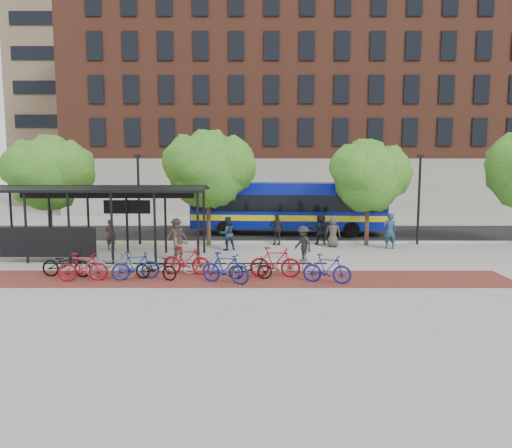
{
  "coord_description": "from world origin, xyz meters",
  "views": [
    {
      "loc": [
        -0.27,
        -24.8,
        4.71
      ],
      "look_at": [
        -0.3,
        0.17,
        1.6
      ],
      "focal_mm": 35.0,
      "sensor_mm": 36.0,
      "label": 1
    }
  ],
  "objects_px": {
    "bike_0": "(67,264)",
    "pedestrian_7": "(390,231)",
    "bike_2": "(110,265)",
    "bike_11": "(327,269)",
    "tree_a": "(50,170)",
    "lamp_post_left": "(139,197)",
    "bike_5": "(186,260)",
    "bus_shelter": "(96,197)",
    "pedestrian_6": "(333,232)",
    "bike_1": "(83,267)",
    "pedestrian_5": "(321,229)",
    "pedestrian_1": "(111,235)",
    "pedestrian_2": "(227,233)",
    "pedestrian_4": "(277,229)",
    "lamp_post_right": "(419,197)",
    "bike_4": "(156,268)",
    "bike_7": "(225,268)",
    "pedestrian_8": "(180,245)",
    "pedestrian_9": "(303,244)",
    "pedestrian_3": "(176,235)",
    "bus": "(288,205)",
    "bike_9": "(275,262)",
    "bike_10": "(295,263)",
    "bike_3": "(136,266)",
    "bike_8": "(250,268)",
    "tree_c": "(370,174)",
    "tree_b": "(210,167)",
    "bike_6": "(205,262)"
  },
  "relations": [
    {
      "from": "bike_1",
      "to": "pedestrian_3",
      "type": "height_order",
      "value": "pedestrian_3"
    },
    {
      "from": "pedestrian_8",
      "to": "pedestrian_9",
      "type": "distance_m",
      "value": 5.82
    },
    {
      "from": "bike_0",
      "to": "pedestrian_4",
      "type": "bearing_deg",
      "value": -43.01
    },
    {
      "from": "bus",
      "to": "bike_11",
      "type": "bearing_deg",
      "value": -82.51
    },
    {
      "from": "bus_shelter",
      "to": "bike_3",
      "type": "relative_size",
      "value": 5.6
    },
    {
      "from": "bike_0",
      "to": "pedestrian_7",
      "type": "xyz_separation_m",
      "value": [
        15.09,
        6.79,
        0.43
      ]
    },
    {
      "from": "bike_6",
      "to": "bike_7",
      "type": "distance_m",
      "value": 1.85
    },
    {
      "from": "lamp_post_left",
      "to": "pedestrian_6",
      "type": "distance_m",
      "value": 11.18
    },
    {
      "from": "bike_5",
      "to": "pedestrian_3",
      "type": "bearing_deg",
      "value": 18.91
    },
    {
      "from": "pedestrian_1",
      "to": "pedestrian_2",
      "type": "distance_m",
      "value": 6.3
    },
    {
      "from": "bike_2",
      "to": "pedestrian_6",
      "type": "bearing_deg",
      "value": -44.61
    },
    {
      "from": "tree_a",
      "to": "bike_2",
      "type": "distance_m",
      "value": 10.68
    },
    {
      "from": "tree_b",
      "to": "bike_9",
      "type": "bearing_deg",
      "value": -67.14
    },
    {
      "from": "bus_shelter",
      "to": "bike_2",
      "type": "distance_m",
      "value": 5.41
    },
    {
      "from": "bike_0",
      "to": "bike_11",
      "type": "relative_size",
      "value": 1.09
    },
    {
      "from": "bike_11",
      "to": "pedestrian_9",
      "type": "distance_m",
      "value": 4.25
    },
    {
      "from": "lamp_post_left",
      "to": "bike_5",
      "type": "bearing_deg",
      "value": -64.25
    },
    {
      "from": "bus_shelter",
      "to": "pedestrian_6",
      "type": "xyz_separation_m",
      "value": [
        12.11,
        3.12,
        -2.15
      ]
    },
    {
      "from": "bus_shelter",
      "to": "bike_11",
      "type": "distance_m",
      "value": 12.08
    },
    {
      "from": "bus_shelter",
      "to": "tree_b",
      "type": "relative_size",
      "value": 1.64
    },
    {
      "from": "bike_4",
      "to": "pedestrian_6",
      "type": "distance_m",
      "value": 11.39
    },
    {
      "from": "bike_7",
      "to": "pedestrian_8",
      "type": "distance_m",
      "value": 4.89
    },
    {
      "from": "bike_4",
      "to": "bike_1",
      "type": "bearing_deg",
      "value": 112.41
    },
    {
      "from": "bus",
      "to": "bike_5",
      "type": "height_order",
      "value": "bus"
    },
    {
      "from": "pedestrian_1",
      "to": "pedestrian_5",
      "type": "bearing_deg",
      "value": -166.79
    },
    {
      "from": "bus",
      "to": "bike_7",
      "type": "bearing_deg",
      "value": -99.18
    },
    {
      "from": "bus_shelter",
      "to": "bike_2",
      "type": "height_order",
      "value": "bus_shelter"
    },
    {
      "from": "bike_1",
      "to": "pedestrian_5",
      "type": "bearing_deg",
      "value": -59.4
    },
    {
      "from": "bike_2",
      "to": "bike_11",
      "type": "bearing_deg",
      "value": -86.31
    },
    {
      "from": "bike_2",
      "to": "pedestrian_8",
      "type": "bearing_deg",
      "value": -25.53
    },
    {
      "from": "bus",
      "to": "bike_9",
      "type": "distance_m",
      "value": 12.52
    },
    {
      "from": "pedestrian_1",
      "to": "pedestrian_7",
      "type": "relative_size",
      "value": 0.85
    },
    {
      "from": "tree_c",
      "to": "bike_11",
      "type": "distance_m",
      "value": 10.35
    },
    {
      "from": "bike_10",
      "to": "pedestrian_7",
      "type": "distance_m",
      "value": 8.29
    },
    {
      "from": "bike_1",
      "to": "pedestrian_9",
      "type": "xyz_separation_m",
      "value": [
        9.1,
        3.93,
        0.28
      ]
    },
    {
      "from": "bus_shelter",
      "to": "pedestrian_5",
      "type": "height_order",
      "value": "bus_shelter"
    },
    {
      "from": "lamp_post_right",
      "to": "pedestrian_3",
      "type": "bearing_deg",
      "value": -170.97
    },
    {
      "from": "bus",
      "to": "bike_0",
      "type": "bearing_deg",
      "value": -124.16
    },
    {
      "from": "tree_a",
      "to": "bus",
      "type": "distance_m",
      "value": 14.55
    },
    {
      "from": "bike_11",
      "to": "pedestrian_4",
      "type": "xyz_separation_m",
      "value": [
        -1.61,
        9.12,
        0.32
      ]
    },
    {
      "from": "lamp_post_left",
      "to": "bike_11",
      "type": "height_order",
      "value": "lamp_post_left"
    },
    {
      "from": "bike_3",
      "to": "pedestrian_4",
      "type": "distance_m",
      "value": 10.46
    },
    {
      "from": "tree_a",
      "to": "bus",
      "type": "xyz_separation_m",
      "value": [
        13.69,
        4.34,
        -2.3
      ]
    },
    {
      "from": "tree_a",
      "to": "bike_2",
      "type": "relative_size",
      "value": 2.87
    },
    {
      "from": "bike_4",
      "to": "pedestrian_5",
      "type": "relative_size",
      "value": 1.01
    },
    {
      "from": "bike_8",
      "to": "pedestrian_7",
      "type": "bearing_deg",
      "value": -49.84
    },
    {
      "from": "tree_a",
      "to": "bike_2",
      "type": "height_order",
      "value": "tree_a"
    },
    {
      "from": "tree_b",
      "to": "pedestrian_7",
      "type": "relative_size",
      "value": 3.31
    },
    {
      "from": "bus",
      "to": "pedestrian_6",
      "type": "relative_size",
      "value": 7.48
    },
    {
      "from": "lamp_post_right",
      "to": "bike_11",
      "type": "height_order",
      "value": "lamp_post_right"
    }
  ]
}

